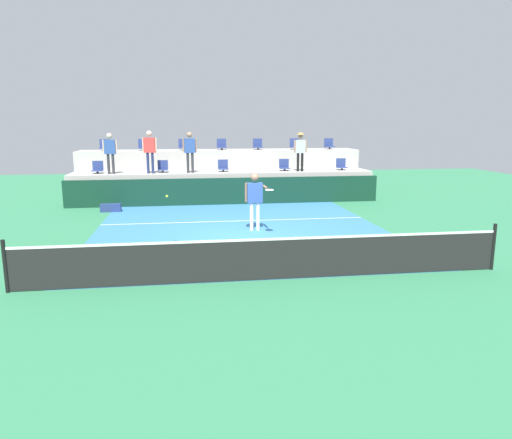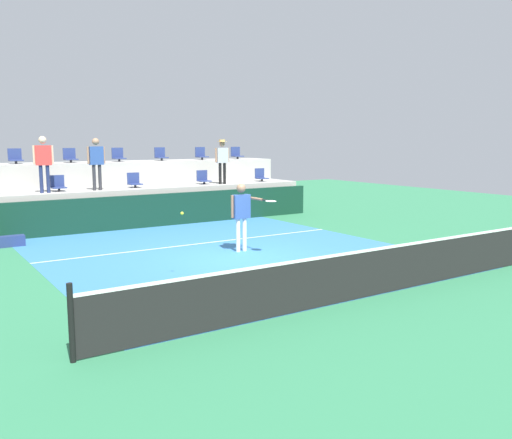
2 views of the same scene
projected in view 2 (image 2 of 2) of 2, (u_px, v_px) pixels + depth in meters
name	position (u px, v px, depth m)	size (l,w,h in m)	color
ground_plane	(245.00, 259.00, 13.24)	(40.00, 40.00, 0.00)	#2D754C
court_inner_paint	(224.00, 252.00, 14.07)	(9.00, 10.00, 0.01)	teal
court_service_line	(200.00, 244.00, 15.22)	(9.00, 0.06, 0.00)	white
tennis_net	(362.00, 272.00, 9.87)	(10.48, 0.08, 1.07)	black
sponsor_backboard	(150.00, 211.00, 18.12)	(13.00, 0.16, 1.10)	#0F3323
seating_tier_lower	(135.00, 205.00, 19.18)	(13.00, 1.80, 1.25)	#ADAAA3
seating_tier_upper	(118.00, 189.00, 20.61)	(13.00, 1.80, 2.10)	#ADAAA3
stadium_chair_lower_left	(58.00, 185.00, 17.57)	(0.44, 0.40, 0.52)	#2D2D33
stadium_chair_lower_center	(134.00, 181.00, 18.99)	(0.44, 0.40, 0.52)	#2D2D33
stadium_chair_lower_right	(203.00, 178.00, 20.47)	(0.44, 0.40, 0.52)	#2D2D33
stadium_chair_lower_far_right	(261.00, 176.00, 21.91)	(0.44, 0.40, 0.52)	#2D2D33
stadium_chair_upper_left	(15.00, 157.00, 18.42)	(0.44, 0.40, 0.52)	#2D2D33
stadium_chair_upper_mid_left	(70.00, 157.00, 19.42)	(0.44, 0.40, 0.52)	#2D2D33
stadium_chair_upper_center	(118.00, 156.00, 20.39)	(0.44, 0.40, 0.52)	#2D2D33
stadium_chair_upper_mid_right	(161.00, 155.00, 21.33)	(0.44, 0.40, 0.52)	#2D2D33
stadium_chair_upper_right	(201.00, 154.00, 22.31)	(0.44, 0.40, 0.52)	#2D2D33
stadium_chair_upper_far_right	(237.00, 154.00, 23.25)	(0.44, 0.40, 0.52)	#2D2D33
tennis_player	(242.00, 210.00, 14.02)	(0.73, 1.21, 1.79)	white
spectator_in_white	(43.00, 159.00, 16.86)	(0.61, 0.28, 1.77)	navy
spectator_leaning_on_rail	(96.00, 159.00, 17.77)	(0.60, 0.23, 1.72)	#2D2D33
spectator_with_hat	(222.00, 157.00, 20.38)	(0.58, 0.43, 1.68)	black
tennis_ball	(182.00, 213.00, 11.01)	(0.07, 0.07, 0.07)	#CCE033
equipment_bag	(10.00, 241.00, 14.82)	(0.76, 0.28, 0.30)	navy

